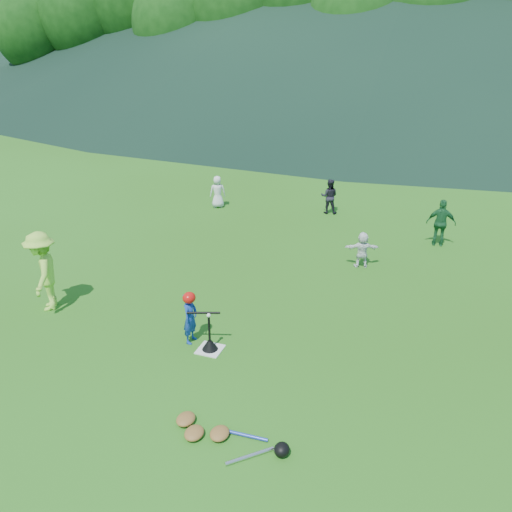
{
  "coord_description": "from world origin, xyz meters",
  "views": [
    {
      "loc": [
        3.5,
        -7.09,
        5.27
      ],
      "look_at": [
        0.0,
        2.5,
        0.9
      ],
      "focal_mm": 35.0,
      "sensor_mm": 36.0,
      "label": 1
    }
  ],
  "objects": [
    {
      "name": "ground",
      "position": [
        0.0,
        0.0,
        0.0
      ],
      "size": [
        120.0,
        120.0,
        0.0
      ],
      "primitive_type": "plane",
      "color": "#2A5814",
      "rests_on": "ground"
    },
    {
      "name": "home_plate",
      "position": [
        0.0,
        0.0,
        0.01
      ],
      "size": [
        0.45,
        0.45,
        0.02
      ],
      "primitive_type": "cube",
      "color": "silver",
      "rests_on": "ground"
    },
    {
      "name": "baseball",
      "position": [
        0.0,
        0.0,
        0.74
      ],
      "size": [
        0.08,
        0.08,
        0.08
      ],
      "primitive_type": "sphere",
      "color": "white",
      "rests_on": "batting_tee"
    },
    {
      "name": "batter_child",
      "position": [
        -0.46,
        0.15,
        0.51
      ],
      "size": [
        0.26,
        0.38,
        1.02
      ],
      "primitive_type": "imported",
      "rotation": [
        0.0,
        0.0,
        1.54
      ],
      "color": "navy",
      "rests_on": "ground"
    },
    {
      "name": "adult_coach",
      "position": [
        -3.94,
        0.28,
        0.86
      ],
      "size": [
        1.13,
        1.29,
        1.73
      ],
      "primitive_type": "imported",
      "rotation": [
        0.0,
        0.0,
        -1.03
      ],
      "color": "#9DDD41",
      "rests_on": "ground"
    },
    {
      "name": "fielder_a",
      "position": [
        -3.45,
        8.09,
        0.55
      ],
      "size": [
        0.64,
        0.56,
        1.1
      ],
      "primitive_type": "imported",
      "rotation": [
        0.0,
        0.0,
        3.63
      ],
      "color": "silver",
      "rests_on": "ground"
    },
    {
      "name": "fielder_b",
      "position": [
        0.31,
        8.76,
        0.58
      ],
      "size": [
        0.62,
        0.51,
        1.16
      ],
      "primitive_type": "imported",
      "rotation": [
        0.0,
        0.0,
        3.28
      ],
      "color": "black",
      "rests_on": "ground"
    },
    {
      "name": "fielder_c",
      "position": [
        3.85,
        6.96,
        0.67
      ],
      "size": [
        0.79,
        0.36,
        1.33
      ],
      "primitive_type": "imported",
      "rotation": [
        0.0,
        0.0,
        3.19
      ],
      "color": "#1A582D",
      "rests_on": "ground"
    },
    {
      "name": "fielder_d",
      "position": [
        2.03,
        4.76,
        0.46
      ],
      "size": [
        0.9,
        0.54,
        0.93
      ],
      "primitive_type": "imported",
      "rotation": [
        0.0,
        0.0,
        3.48
      ],
      "color": "white",
      "rests_on": "ground"
    },
    {
      "name": "batting_tee",
      "position": [
        0.0,
        0.0,
        0.13
      ],
      "size": [
        0.3,
        0.3,
        0.68
      ],
      "color": "black",
      "rests_on": "home_plate"
    },
    {
      "name": "batter_gear",
      "position": [
        -0.44,
        0.15,
        0.92
      ],
      "size": [
        0.72,
        0.28,
        0.38
      ],
      "color": "red",
      "rests_on": "ground"
    },
    {
      "name": "equipment_pile",
      "position": [
        1.07,
        -2.0,
        0.07
      ],
      "size": [
        1.8,
        0.76,
        0.19
      ],
      "color": "olive",
      "rests_on": "ground"
    },
    {
      "name": "outfield_fence",
      "position": [
        0.0,
        28.0,
        0.7
      ],
      "size": [
        70.07,
        0.08,
        1.33
      ],
      "color": "gray",
      "rests_on": "ground"
    }
  ]
}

